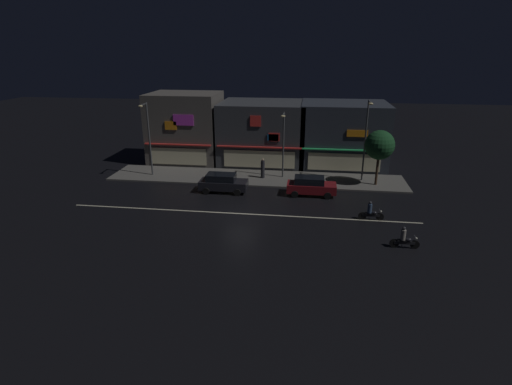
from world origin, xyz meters
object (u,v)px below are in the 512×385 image
parked_car_trailing (223,183)px  parked_car_near_kerb (311,186)px  motorcycle_lead (404,239)px  motorcycle_following (371,212)px  streetlamp_west (148,134)px  streetlamp_east (366,135)px  pedestrian_on_sidewalk (263,169)px  streetlamp_mid (283,139)px  traffic_cone (208,185)px

parked_car_trailing → parked_car_near_kerb: bearing=1.5°
motorcycle_lead → motorcycle_following: size_ratio=1.00×
streetlamp_west → streetlamp_east: size_ratio=0.94×
streetlamp_east → parked_car_near_kerb: bearing=-138.7°
streetlamp_west → streetlamp_east: streetlamp_east is taller
streetlamp_east → pedestrian_on_sidewalk: (-9.67, -0.34, -3.60)m
streetlamp_mid → parked_car_trailing: size_ratio=1.50×
streetlamp_west → streetlamp_mid: size_ratio=1.13×
parked_car_trailing → motorcycle_lead: bearing=-33.2°
pedestrian_on_sidewalk → traffic_cone: size_ratio=3.56×
streetlamp_west → streetlamp_east: (20.92, 1.03, 0.24)m
streetlamp_mid → motorcycle_lead: bearing=-56.9°
streetlamp_east → motorcycle_lead: streetlamp_east is taller
streetlamp_east → parked_car_trailing: (-12.80, -4.53, -3.78)m
streetlamp_east → motorcycle_lead: 14.29m
streetlamp_mid → motorcycle_lead: 16.63m
streetlamp_east → traffic_cone: 15.49m
streetlamp_mid → streetlamp_east: (7.73, 0.02, 0.66)m
motorcycle_following → motorcycle_lead: bearing=-69.2°
streetlamp_east → motorcycle_following: bearing=-92.4°
streetlamp_east → traffic_cone: streetlamp_east is taller
streetlamp_west → parked_car_trailing: bearing=-23.3°
parked_car_near_kerb → motorcycle_lead: parked_car_near_kerb is taller
parked_car_near_kerb → traffic_cone: 9.54m
streetlamp_mid → parked_car_near_kerb: size_ratio=1.50×
parked_car_near_kerb → traffic_cone: (-9.49, 0.71, -0.59)m
parked_car_trailing → traffic_cone: bearing=150.5°
streetlamp_west → pedestrian_on_sidewalk: bearing=3.5°
streetlamp_west → parked_car_near_kerb: 16.71m
motorcycle_following → parked_car_trailing: bearing=160.1°
parked_car_trailing → traffic_cone: 1.95m
pedestrian_on_sidewalk → streetlamp_west: bearing=-15.7°
pedestrian_on_sidewalk → motorcycle_following: (9.29, -8.96, -0.41)m
streetlamp_east → pedestrian_on_sidewalk: bearing=-178.0°
traffic_cone → motorcycle_following: bearing=-22.1°
motorcycle_following → traffic_cone: bearing=159.1°
streetlamp_east → pedestrian_on_sidewalk: streetlamp_east is taller
streetlamp_mid → traffic_cone: streetlamp_mid is taller
streetlamp_west → motorcycle_lead: streetlamp_west is taller
pedestrian_on_sidewalk → parked_car_trailing: size_ratio=0.46×
streetlamp_west → motorcycle_following: streetlamp_west is taller
streetlamp_mid → streetlamp_east: streetlamp_east is taller
streetlamp_west → parked_car_trailing: size_ratio=1.69×
pedestrian_on_sidewalk → motorcycle_following: bearing=116.8°
pedestrian_on_sidewalk → parked_car_trailing: 5.23m
streetlamp_west → traffic_cone: streetlamp_west is taller
parked_car_trailing → motorcycle_following: (12.41, -4.77, -0.24)m
streetlamp_west → motorcycle_following: bearing=-21.9°
streetlamp_west → pedestrian_on_sidewalk: size_ratio=3.71×
streetlamp_east → motorcycle_following: (-0.39, -9.30, -4.01)m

